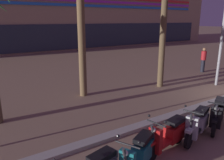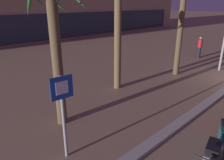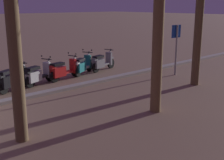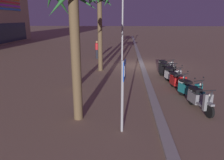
# 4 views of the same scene
# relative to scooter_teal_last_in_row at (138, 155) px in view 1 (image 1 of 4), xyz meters

# --- Properties ---
(scooter_teal_last_in_row) EXTENTS (1.61, 0.91, 1.17)m
(scooter_teal_last_in_row) POSITION_rel_scooter_teal_last_in_row_xyz_m (0.00, 0.00, 0.00)
(scooter_teal_last_in_row) COLOR black
(scooter_teal_last_in_row) RESTS_ON ground
(scooter_red_tail_end) EXTENTS (1.84, 0.68, 1.17)m
(scooter_red_tail_end) POSITION_rel_scooter_teal_last_in_row_xyz_m (1.29, 0.27, 0.00)
(scooter_red_tail_end) COLOR black
(scooter_red_tail_end) RESTS_ON ground
(scooter_silver_gap_after_mid) EXTENTS (1.70, 0.82, 1.17)m
(scooter_silver_gap_after_mid) POSITION_rel_scooter_teal_last_in_row_xyz_m (2.55, 0.28, 0.00)
(scooter_silver_gap_after_mid) COLOR black
(scooter_silver_gap_after_mid) RESTS_ON ground
(scooter_black_mid_rear) EXTENTS (1.71, 0.96, 1.04)m
(scooter_black_mid_rear) POSITION_rel_scooter_teal_last_in_row_xyz_m (3.75, 0.39, 0.01)
(scooter_black_mid_rear) COLOR black
(scooter_black_mid_rear) RESTS_ON ground
(palm_tree_far_corner) EXTENTS (1.95, 1.98, 5.47)m
(palm_tree_far_corner) POSITION_rel_scooter_teal_last_in_row_xyz_m (5.48, 4.84, 3.74)
(palm_tree_far_corner) COLOR brown
(palm_tree_far_corner) RESTS_ON ground
(pedestrian_strolling_near_curb) EXTENTS (0.34, 0.34, 1.67)m
(pedestrian_strolling_near_curb) POSITION_rel_scooter_teal_last_in_row_xyz_m (10.39, 5.70, 0.43)
(pedestrian_strolling_near_curb) COLOR black
(pedestrian_strolling_near_curb) RESTS_ON ground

